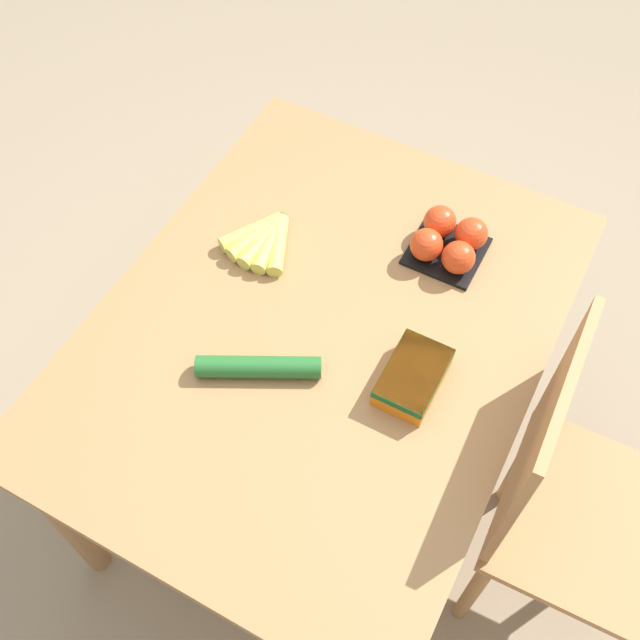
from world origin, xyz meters
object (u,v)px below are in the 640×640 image
(carrot_bag, at_px, (413,376))
(cucumber_near, at_px, (259,367))
(banana_bunch, at_px, (264,239))
(chair, at_px, (567,503))
(tomato_pack, at_px, (449,241))

(carrot_bag, xyz_separation_m, cucumber_near, (0.13, -0.29, -0.01))
(carrot_bag, height_order, cucumber_near, carrot_bag)
(carrot_bag, distance_m, cucumber_near, 0.32)
(banana_bunch, height_order, carrot_bag, carrot_bag)
(chair, height_order, tomato_pack, chair)
(tomato_pack, xyz_separation_m, carrot_bag, (0.35, 0.07, -0.01))
(chair, distance_m, banana_bunch, 0.90)
(carrot_bag, bearing_deg, cucumber_near, -66.57)
(banana_bunch, relative_size, carrot_bag, 1.05)
(banana_bunch, xyz_separation_m, tomato_pack, (-0.18, 0.38, 0.02))
(tomato_pack, bearing_deg, banana_bunch, -65.30)
(chair, bearing_deg, cucumber_near, 99.85)
(tomato_pack, distance_m, carrot_bag, 0.36)
(chair, height_order, cucumber_near, chair)
(cucumber_near, bearing_deg, banana_bunch, -151.40)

